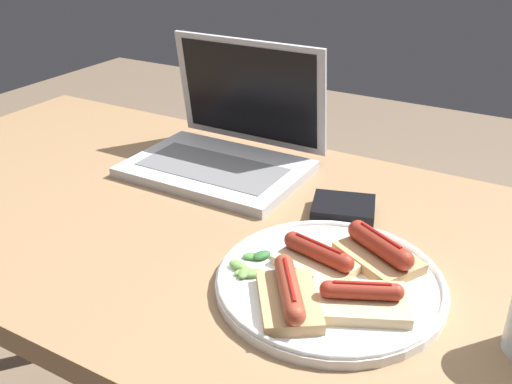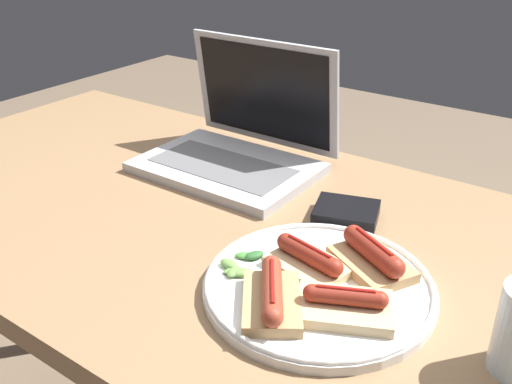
% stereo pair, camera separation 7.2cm
% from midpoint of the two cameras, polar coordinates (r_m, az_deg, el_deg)
% --- Properties ---
extents(desk, '(1.42, 0.69, 0.73)m').
position_cam_midpoint_polar(desk, '(0.95, -5.49, -7.11)').
color(desk, '#93704C').
rests_on(desk, ground_plane).
extents(laptop, '(0.32, 0.25, 0.22)m').
position_cam_midpoint_polar(laptop, '(1.06, -4.97, 4.56)').
color(laptop, '#B7B7BC').
rests_on(laptop, desk).
extents(plate, '(0.30, 0.30, 0.02)m').
position_cam_midpoint_polar(plate, '(0.74, 4.63, -9.00)').
color(plate, white).
rests_on(plate, desk).
extents(sausage_toast_left, '(0.12, 0.13, 0.04)m').
position_cam_midpoint_polar(sausage_toast_left, '(0.68, 0.25, -10.36)').
color(sausage_toast_left, tan).
rests_on(sausage_toast_left, plate).
extents(sausage_toast_middle, '(0.12, 0.09, 0.04)m').
position_cam_midpoint_polar(sausage_toast_middle, '(0.75, 3.47, -6.63)').
color(sausage_toast_middle, '#D6B784').
rests_on(sausage_toast_middle, plate).
extents(sausage_toast_right, '(0.13, 0.12, 0.04)m').
position_cam_midpoint_polar(sausage_toast_right, '(0.77, 9.60, -5.92)').
color(sausage_toast_right, tan).
rests_on(sausage_toast_right, plate).
extents(sausage_toast_extra, '(0.13, 0.12, 0.04)m').
position_cam_midpoint_polar(sausage_toast_extra, '(0.69, 7.48, -10.63)').
color(sausage_toast_extra, '#D6B784').
rests_on(sausage_toast_extra, plate).
extents(salad_pile, '(0.06, 0.08, 0.01)m').
position_cam_midpoint_polar(salad_pile, '(0.76, -3.43, -7.44)').
color(salad_pile, '#709E4C').
rests_on(salad_pile, plate).
extents(external_drive, '(0.12, 0.11, 0.02)m').
position_cam_midpoint_polar(external_drive, '(0.91, 6.49, -1.77)').
color(external_drive, black).
rests_on(external_drive, desk).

